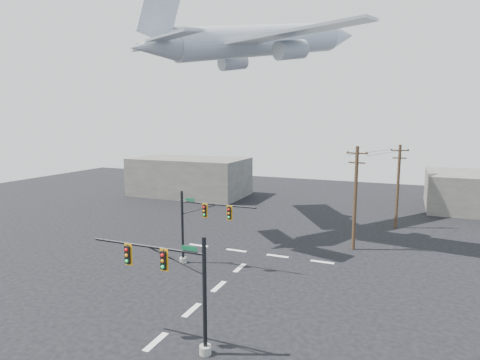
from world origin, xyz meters
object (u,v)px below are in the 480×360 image
at_px(signal_mast_near, 178,287).
at_px(utility_pole_a, 355,196).
at_px(signal_mast_far, 198,226).
at_px(airliner, 261,41).
at_px(utility_pole_b, 398,185).

bearing_deg(signal_mast_near, utility_pole_a, 72.43).
height_order(signal_mast_far, airliner, airliner).
xyz_separation_m(utility_pole_a, airliner, (-11.03, 4.72, 15.34)).
bearing_deg(airliner, utility_pole_a, -80.21).
height_order(utility_pole_a, airliner, airliner).
xyz_separation_m(signal_mast_far, utility_pole_a, (11.48, 9.22, 1.69)).
distance_m(signal_mast_near, signal_mast_far, 12.34).
distance_m(signal_mast_far, utility_pole_b, 24.17).
distance_m(utility_pole_a, airliner, 19.47).
height_order(signal_mast_near, utility_pole_a, utility_pole_a).
distance_m(utility_pole_b, airliner, 21.81).
relative_size(utility_pole_a, airliner, 0.36).
relative_size(utility_pole_a, utility_pole_b, 1.03).
bearing_deg(signal_mast_near, airliner, 100.19).
bearing_deg(airliner, utility_pole_b, -38.06).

